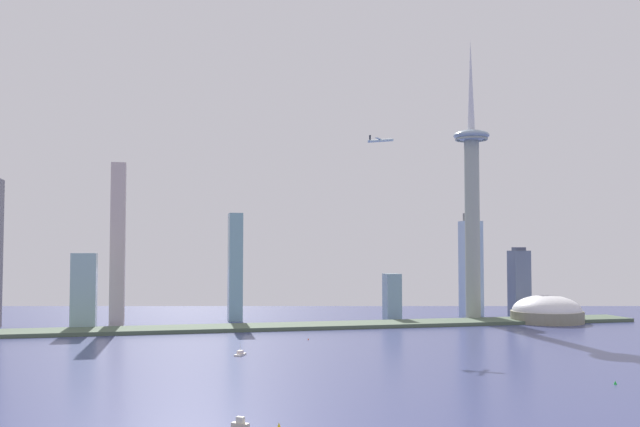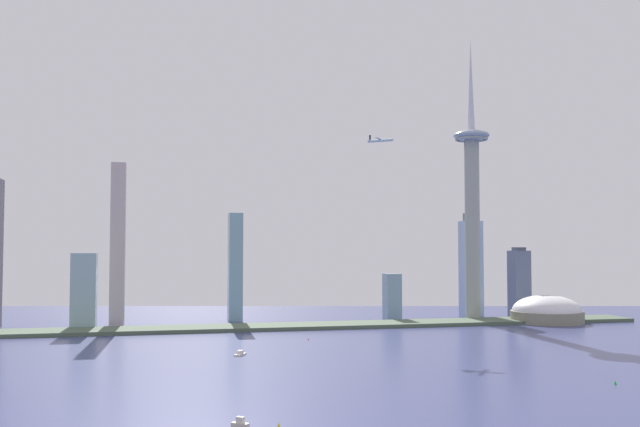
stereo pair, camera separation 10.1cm
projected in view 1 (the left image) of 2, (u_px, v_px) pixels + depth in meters
The scene contains 15 objects.
waterfront_pier at pixel (289, 326), 720.96m from camera, with size 771.50×50.18×3.75m, color #4E5F4A.
observation_tower at pixel (472, 192), 804.94m from camera, with size 40.84×40.84×323.14m.
stadium_dome at pixel (547, 313), 777.86m from camera, with size 78.71×78.71×35.23m.
skyscraper_1 at pixel (235, 267), 798.93m from camera, with size 15.40×20.44×121.71m.
skyscraper_3 at pixel (519, 283), 845.83m from camera, with size 20.78×20.79×83.12m.
skyscraper_4 at pixel (84, 291), 709.84m from camera, with size 24.50×22.32×76.94m.
skyscraper_5 at pixel (392, 297), 808.52m from camera, with size 17.44×19.33×52.62m.
skyscraper_6 at pixel (471, 267), 842.82m from camera, with size 23.23×20.47×124.01m.
skyscraper_7 at pixel (118, 244), 751.98m from camera, with size 15.18×19.44×173.16m.
boat_0 at pixel (240, 424), 319.10m from camera, with size 8.30×7.74×5.10m.
boat_2 at pixel (240, 354), 536.20m from camera, with size 10.69×13.21×9.01m.
channel_buoy_0 at pixel (308, 339), 627.63m from camera, with size 1.23×1.23×1.80m, color #E54C19.
channel_buoy_1 at pixel (279, 425), 319.55m from camera, with size 1.74×1.74×2.44m, color yellow.
channel_buoy_2 at pixel (615, 383), 421.87m from camera, with size 1.93×1.93×2.22m, color green.
airplane at pixel (381, 140), 720.57m from camera, with size 24.12×21.20×7.83m.
Camera 1 is at (-132.27, -220.22, 81.15)m, focal length 39.57 mm.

